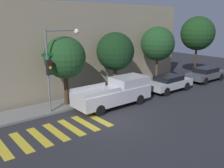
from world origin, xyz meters
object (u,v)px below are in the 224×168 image
at_px(tree_behind_truck, 198,33).
at_px(sedan_near_corner, 169,83).
at_px(tree_near_corner, 65,58).
at_px(tree_midblock, 115,52).
at_px(sedan_middle, 206,74).
at_px(pickup_truck, 116,92).
at_px(traffic_light_pole, 55,59).
at_px(tree_far_end, 158,44).

bearing_deg(tree_behind_truck, sedan_near_corner, -163.32).
relative_size(tree_near_corner, tree_midblock, 0.97).
xyz_separation_m(sedan_middle, tree_behind_truck, (1.13, 2.03, 3.73)).
bearing_deg(pickup_truck, tree_midblock, 52.04).
distance_m(tree_midblock, tree_behind_truck, 11.00).
xyz_separation_m(traffic_light_pole, tree_near_corner, (1.04, 0.76, -0.12)).
bearing_deg(tree_far_end, sedan_middle, -22.34).
distance_m(sedan_near_corner, sedan_middle, 5.66).
relative_size(traffic_light_pole, tree_near_corner, 1.11).
relative_size(sedan_middle, tree_behind_truck, 0.73).
xyz_separation_m(traffic_light_pole, tree_midblock, (5.39, 0.76, -0.04)).
height_order(pickup_truck, sedan_middle, pickup_truck).
height_order(tree_far_end, tree_behind_truck, tree_behind_truck).
bearing_deg(sedan_near_corner, tree_near_corner, 166.57).
bearing_deg(tree_far_end, pickup_truck, -162.53).
xyz_separation_m(pickup_truck, sedan_middle, (11.41, 0.00, -0.23)).
distance_m(sedan_near_corner, tree_near_corner, 9.15).
xyz_separation_m(sedan_middle, tree_midblock, (-9.82, 2.03, 2.72)).
bearing_deg(tree_behind_truck, pickup_truck, -170.79).
distance_m(tree_near_corner, tree_behind_truck, 15.34).
relative_size(traffic_light_pole, tree_far_end, 1.01).
height_order(sedan_near_corner, tree_behind_truck, tree_behind_truck).
height_order(traffic_light_pole, tree_behind_truck, tree_behind_truck).
distance_m(sedan_middle, tree_midblock, 10.39).
height_order(traffic_light_pole, tree_near_corner, traffic_light_pole).
xyz_separation_m(tree_midblock, tree_far_end, (4.87, 0.00, 0.31)).
distance_m(tree_midblock, tree_far_end, 4.88).
bearing_deg(sedan_middle, pickup_truck, -180.00).
distance_m(pickup_truck, tree_midblock, 3.59).
height_order(traffic_light_pole, tree_midblock, traffic_light_pole).
distance_m(pickup_truck, tree_far_end, 7.33).
xyz_separation_m(pickup_truck, sedan_near_corner, (5.75, 0.00, -0.23)).
bearing_deg(tree_near_corner, tree_midblock, 0.00).
bearing_deg(sedan_near_corner, tree_behind_truck, 16.68).
xyz_separation_m(tree_midblock, tree_behind_truck, (10.95, 0.00, 1.01)).
distance_m(pickup_truck, tree_near_corner, 4.20).
relative_size(sedan_middle, tree_midblock, 0.91).
bearing_deg(sedan_middle, tree_behind_truck, 60.93).
bearing_deg(traffic_light_pole, sedan_middle, -4.77).
height_order(sedan_middle, tree_midblock, tree_midblock).
distance_m(traffic_light_pole, sedan_middle, 15.51).
distance_m(sedan_near_corner, tree_midblock, 5.38).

